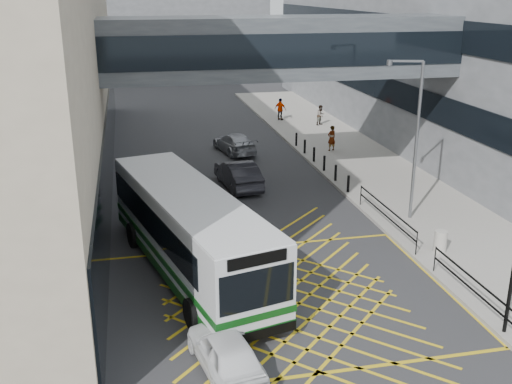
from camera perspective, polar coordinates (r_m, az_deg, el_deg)
ground at (r=21.41m, az=2.29°, el=-10.01°), size 120.00×120.00×0.00m
building_far at (r=78.20m, az=-10.61°, el=17.56°), size 28.00×16.00×18.00m
skybridge at (r=31.26m, az=2.36°, el=13.63°), size 20.00×4.10×3.00m
pavement at (r=37.32m, az=10.02°, el=2.60°), size 6.00×54.00×0.16m
box_junction at (r=21.41m, az=2.29°, el=-10.00°), size 12.00×9.00×0.01m
bus at (r=22.65m, az=-6.48°, el=-3.55°), size 5.39×11.91×3.26m
car_white at (r=17.47m, az=-2.91°, el=-14.91°), size 2.29×4.18×1.26m
car_dark at (r=32.57m, az=-1.72°, el=1.71°), size 2.38×4.94×1.49m
car_silver at (r=39.64m, az=-2.06°, el=4.74°), size 2.68×4.65×1.36m
street_lamp at (r=27.72m, az=14.78°, el=5.63°), size 1.63×0.63×7.25m
litter_bin at (r=25.46m, az=17.16°, el=-4.50°), size 0.51×0.51×0.89m
kerb_railings at (r=24.60m, az=15.32°, el=-4.46°), size 0.05×12.54×1.00m
bollards at (r=36.25m, az=6.02°, el=3.18°), size 0.14×10.14×0.90m
pedestrian_a at (r=39.78m, az=7.21°, el=5.11°), size 0.78×0.66×1.66m
pedestrian_b at (r=47.36m, az=6.19°, el=7.29°), size 0.88×0.78×1.55m
pedestrian_c at (r=48.95m, az=2.34°, el=7.87°), size 1.09×1.07×1.75m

